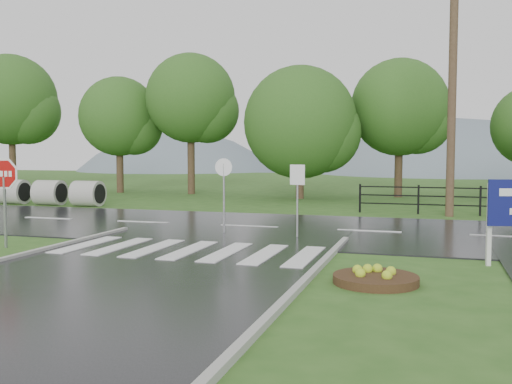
% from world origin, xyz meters
% --- Properties ---
extents(ground, '(120.00, 120.00, 0.00)m').
position_xyz_m(ground, '(0.00, 0.00, 0.00)').
color(ground, '#2E581D').
rests_on(ground, ground).
extents(main_road, '(90.00, 8.00, 0.04)m').
position_xyz_m(main_road, '(0.00, 10.00, 0.00)').
color(main_road, black).
rests_on(main_road, ground).
extents(crosswalk, '(6.50, 2.80, 0.02)m').
position_xyz_m(crosswalk, '(0.00, 5.00, 0.06)').
color(crosswalk, silver).
rests_on(crosswalk, ground).
extents(fence_west, '(9.58, 0.08, 1.20)m').
position_xyz_m(fence_west, '(7.75, 16.00, 0.72)').
color(fence_west, black).
rests_on(fence_west, ground).
extents(hills, '(102.00, 48.00, 48.00)m').
position_xyz_m(hills, '(3.49, 65.00, -15.54)').
color(hills, slate).
rests_on(hills, ground).
extents(treeline, '(83.20, 5.20, 10.00)m').
position_xyz_m(treeline, '(1.00, 24.00, 0.00)').
color(treeline, '#265319').
rests_on(treeline, ground).
extents(culvert_pipes, '(9.70, 1.20, 1.20)m').
position_xyz_m(culvert_pipes, '(-13.78, 15.00, 0.60)').
color(culvert_pipes, '#9E9B93').
rests_on(culvert_pipes, ground).
extents(stop_sign, '(1.13, 0.06, 2.54)m').
position_xyz_m(stop_sign, '(-4.94, 4.20, 1.78)').
color(stop_sign, '#939399').
rests_on(stop_sign, ground).
extents(flower_bed, '(1.65, 1.65, 0.33)m').
position_xyz_m(flower_bed, '(4.86, 2.87, 0.12)').
color(flower_bed, '#332111').
rests_on(flower_bed, ground).
extents(reg_sign_small, '(0.47, 0.14, 2.18)m').
position_xyz_m(reg_sign_small, '(2.10, 8.08, 1.54)').
color(reg_sign_small, '#939399').
rests_on(reg_sign_small, ground).
extents(reg_sign_round, '(0.55, 0.07, 2.35)m').
position_xyz_m(reg_sign_round, '(-0.26, 8.26, 1.48)').
color(reg_sign_round, '#939399').
rests_on(reg_sign_round, ground).
extents(utility_pole_east, '(1.69, 0.51, 9.64)m').
position_xyz_m(utility_pole_east, '(6.57, 15.50, 4.90)').
color(utility_pole_east, '#473523').
rests_on(utility_pole_east, ground).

